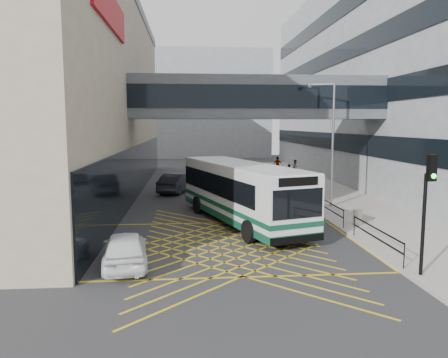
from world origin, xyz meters
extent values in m
plane|color=#333335|center=(0.00, 0.00, 0.00)|extent=(120.00, 120.00, 0.00)
cube|color=black|center=(-5.96, 16.00, 2.00)|extent=(0.10, 41.50, 4.00)
cube|color=#AB1016|center=(-5.92, 4.00, 11.50)|extent=(0.18, 9.00, 1.80)
cube|color=gray|center=(24.00, 24.00, 10.00)|extent=(24.00, 44.00, 20.00)
cube|color=black|center=(11.96, 24.00, 4.00)|extent=(0.10, 43.50, 1.60)
cube|color=black|center=(11.96, 24.00, 8.00)|extent=(0.10, 43.50, 1.60)
cube|color=black|center=(11.96, 24.00, 12.00)|extent=(0.10, 43.50, 1.60)
cube|color=black|center=(11.96, 24.00, 16.00)|extent=(0.10, 43.50, 1.60)
cube|color=gray|center=(-2.00, 60.00, 9.00)|extent=(28.00, 16.00, 18.00)
cube|color=#4A4F54|center=(3.00, 12.00, 7.50)|extent=(20.00, 4.00, 3.00)
cube|color=black|center=(3.00, 9.98, 7.50)|extent=(19.50, 0.06, 1.60)
cube|color=black|center=(3.00, 14.02, 7.50)|extent=(19.50, 0.06, 1.60)
cube|color=#A5A097|center=(9.00, 15.00, 0.08)|extent=(6.00, 54.00, 0.16)
cube|color=gold|center=(0.00, 0.00, 0.00)|extent=(12.00, 9.00, 0.01)
cube|color=white|center=(0.99, 4.37, 1.87)|extent=(6.26, 12.35, 2.97)
cube|color=#0E462F|center=(0.99, 4.37, 0.57)|extent=(6.32, 12.41, 0.37)
cube|color=#0E462F|center=(0.99, 4.37, 1.15)|extent=(6.34, 12.42, 0.24)
cube|color=black|center=(0.79, 4.99, 2.25)|extent=(5.86, 10.91, 1.15)
cube|color=black|center=(2.80, -1.38, 2.14)|extent=(2.44, 0.85, 1.32)
cube|color=black|center=(2.81, -1.40, 3.13)|extent=(1.91, 0.66, 0.38)
cube|color=white|center=(0.99, 4.37, 3.36)|extent=(6.21, 12.24, 0.11)
cube|color=black|center=(2.81, -1.40, 0.55)|extent=(2.65, 0.93, 0.33)
cube|color=black|center=(-0.83, 10.13, 0.55)|extent=(2.65, 0.93, 0.33)
cylinder|color=black|center=(0.86, 0.18, 0.55)|extent=(0.62, 1.14, 1.10)
cylinder|color=black|center=(3.50, 1.01, 0.55)|extent=(0.62, 1.14, 1.10)
cylinder|color=black|center=(-1.39, 7.30, 0.55)|extent=(0.62, 1.14, 1.10)
cylinder|color=black|center=(1.25, 8.14, 0.55)|extent=(0.62, 1.14, 1.10)
imported|color=white|center=(-4.50, -2.87, 0.73)|extent=(2.42, 4.78, 1.46)
imported|color=#212227|center=(-2.94, 16.08, 0.81)|extent=(3.55, 5.52, 1.61)
imported|color=gray|center=(1.25, 23.50, 0.73)|extent=(3.76, 5.11, 1.47)
cylinder|color=black|center=(6.44, -5.20, 2.02)|extent=(0.16, 0.16, 3.72)
cube|color=black|center=(6.49, -5.43, 4.10)|extent=(0.34, 0.26, 0.93)
sphere|color=#19E533|center=(6.52, -5.54, 3.82)|extent=(0.21, 0.21, 0.17)
cylinder|color=slate|center=(7.56, 8.25, 4.19)|extent=(0.20, 0.20, 8.05)
cube|color=slate|center=(6.79, 8.49, 8.21)|extent=(1.57, 0.58, 0.10)
cylinder|color=slate|center=(6.02, 8.73, 8.13)|extent=(0.35, 0.35, 0.25)
cylinder|color=#ADA89E|center=(7.20, 2.73, 0.58)|extent=(0.49, 0.49, 0.84)
cube|color=black|center=(6.15, -2.00, 1.11)|extent=(0.05, 5.00, 0.05)
cube|color=black|center=(6.15, -2.00, 0.71)|extent=(0.05, 5.00, 0.05)
cube|color=black|center=(6.15, 5.00, 1.11)|extent=(0.05, 6.00, 0.05)
cube|color=black|center=(6.15, 5.00, 0.71)|extent=(0.05, 6.00, 0.05)
cylinder|color=black|center=(6.15, -4.50, 0.66)|extent=(0.04, 0.04, 1.00)
cylinder|color=black|center=(6.15, 0.50, 0.66)|extent=(0.04, 0.04, 1.00)
cylinder|color=black|center=(6.15, 2.00, 0.66)|extent=(0.04, 0.04, 1.00)
cylinder|color=black|center=(6.15, 8.00, 0.66)|extent=(0.04, 0.04, 1.00)
cylinder|color=black|center=(6.25, 10.00, 0.61)|extent=(0.14, 0.14, 0.90)
cylinder|color=black|center=(6.25, 12.00, 0.61)|extent=(0.14, 0.14, 0.90)
cylinder|color=black|center=(6.25, 14.00, 0.61)|extent=(0.14, 0.14, 0.90)
cylinder|color=black|center=(6.25, 16.00, 0.61)|extent=(0.14, 0.14, 0.90)
cylinder|color=black|center=(6.25, 18.00, 0.61)|extent=(0.14, 0.14, 0.90)
cylinder|color=black|center=(6.25, 20.00, 0.61)|extent=(0.14, 0.14, 0.90)
imported|color=gray|center=(7.66, 21.04, 0.99)|extent=(0.73, 0.58, 1.66)
imported|color=gray|center=(9.57, 26.09, 0.99)|extent=(0.93, 0.83, 1.65)
imported|color=gray|center=(8.13, 28.52, 1.07)|extent=(1.19, 0.95, 1.81)
camera|label=1|loc=(-1.99, -19.91, 5.60)|focal=35.00mm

